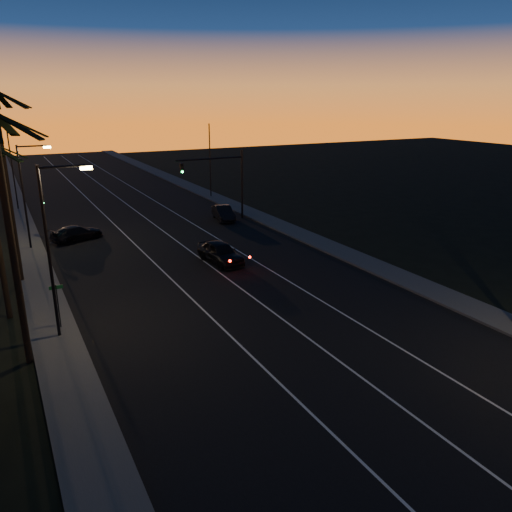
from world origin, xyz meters
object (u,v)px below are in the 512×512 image
lead_car (220,252)px  right_car (223,213)px  signal_mast (221,174)px  cross_car (77,233)px

lead_car → right_car: (5.86, 12.55, -0.09)m
signal_mast → lead_car: (-5.65, -12.55, -3.95)m
right_car → cross_car: bearing=-176.1°
signal_mast → lead_car: 14.32m
signal_mast → lead_car: signal_mast is taller
signal_mast → right_car: size_ratio=1.54×
signal_mast → right_car: (0.21, -0.00, -4.04)m
lead_car → cross_car: 14.43m
cross_car → lead_car: bearing=-53.2°
lead_car → signal_mast: bearing=65.8°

